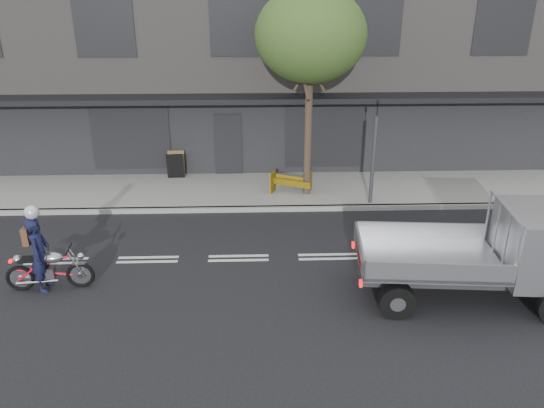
% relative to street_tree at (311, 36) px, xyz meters
% --- Properties ---
extents(ground, '(80.00, 80.00, 0.00)m').
position_rel_street_tree_xyz_m(ground, '(-2.20, -4.20, -5.28)').
color(ground, black).
rests_on(ground, ground).
extents(sidewalk, '(32.00, 3.20, 0.15)m').
position_rel_street_tree_xyz_m(sidewalk, '(-2.20, 0.50, -5.20)').
color(sidewalk, gray).
rests_on(sidewalk, ground).
extents(kerb, '(32.00, 0.20, 0.15)m').
position_rel_street_tree_xyz_m(kerb, '(-2.20, -1.10, -5.20)').
color(kerb, gray).
rests_on(kerb, ground).
extents(building_main, '(26.00, 10.00, 8.00)m').
position_rel_street_tree_xyz_m(building_main, '(-2.20, 7.10, -1.28)').
color(building_main, slate).
rests_on(building_main, ground).
extents(street_tree, '(3.40, 3.40, 6.74)m').
position_rel_street_tree_xyz_m(street_tree, '(0.00, 0.00, 0.00)').
color(street_tree, '#382B21').
rests_on(street_tree, ground).
extents(traffic_light_pole, '(0.12, 0.12, 3.50)m').
position_rel_street_tree_xyz_m(traffic_light_pole, '(2.00, -0.85, -3.63)').
color(traffic_light_pole, '#2D2D30').
rests_on(traffic_light_pole, ground).
extents(motorcycle, '(2.06, 0.60, 1.06)m').
position_rel_street_tree_xyz_m(motorcycle, '(-6.64, -5.53, -4.73)').
color(motorcycle, black).
rests_on(motorcycle, ground).
extents(rider, '(0.49, 0.71, 1.85)m').
position_rel_street_tree_xyz_m(rider, '(-6.79, -5.53, -4.35)').
color(rider, '#121533').
rests_on(rider, ground).
extents(flatbed_ute, '(5.14, 2.44, 2.31)m').
position_rel_street_tree_xyz_m(flatbed_ute, '(4.23, -6.31, -3.96)').
color(flatbed_ute, black).
rests_on(flatbed_ute, ground).
extents(construction_barrier, '(1.44, 1.03, 0.75)m').
position_rel_street_tree_xyz_m(construction_barrier, '(-0.52, -0.08, -4.75)').
color(construction_barrier, '#E8AF0C').
rests_on(construction_barrier, sidewalk).
extents(sandwich_board, '(0.62, 0.43, 0.95)m').
position_rel_street_tree_xyz_m(sandwich_board, '(-4.61, 1.60, -4.65)').
color(sandwich_board, black).
rests_on(sandwich_board, sidewalk).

